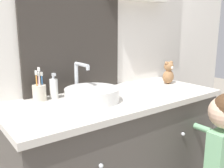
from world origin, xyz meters
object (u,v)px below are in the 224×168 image
at_px(sink_basin, 92,94).
at_px(soap_dispenser, 54,88).
at_px(toothbrush_holder, 39,92).
at_px(teddy_bear, 168,73).
at_px(child_figure, 222,144).

relative_size(sink_basin, soap_dispenser, 2.35).
height_order(sink_basin, toothbrush_holder, sink_basin).
bearing_deg(teddy_bear, toothbrush_holder, 171.81).
bearing_deg(toothbrush_holder, sink_basin, -38.60).
relative_size(toothbrush_holder, teddy_bear, 1.15).
height_order(child_figure, teddy_bear, teddy_bear).
distance_m(sink_basin, teddy_bear, 0.73).
height_order(toothbrush_holder, child_figure, toothbrush_holder).
bearing_deg(soap_dispenser, teddy_bear, -8.63).
height_order(toothbrush_holder, soap_dispenser, toothbrush_holder).
relative_size(toothbrush_holder, soap_dispenser, 1.27).
bearing_deg(sink_basin, toothbrush_holder, 141.40).
relative_size(soap_dispenser, child_figure, 0.18).
height_order(soap_dispenser, child_figure, soap_dispenser).
bearing_deg(teddy_bear, sink_basin, -175.81).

